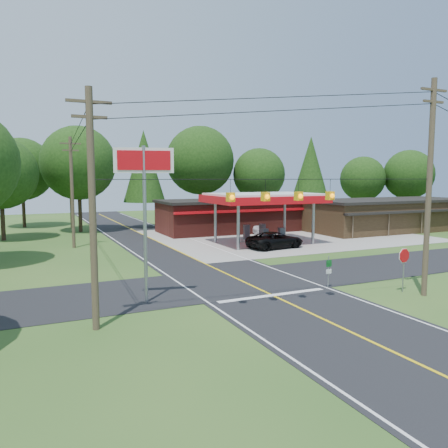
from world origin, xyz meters
name	(u,v)px	position (x,y,z in m)	size (l,w,h in m)	color
ground	(242,281)	(0.00, 0.00, 0.00)	(120.00, 120.00, 0.00)	#29501C
main_highway	(242,281)	(0.00, 0.00, 0.01)	(8.00, 120.00, 0.02)	black
cross_road	(242,281)	(0.00, 0.00, 0.01)	(70.00, 7.00, 0.02)	black
lane_center_yellow	(242,281)	(0.00, 0.00, 0.03)	(0.15, 110.00, 0.00)	yellow
gas_canopy	(264,200)	(9.00, 13.00, 4.27)	(10.60, 7.40, 4.88)	gray
convenience_store	(229,215)	(10.00, 22.98, 1.92)	(16.40, 7.55, 3.80)	#5A1F19
strip_building	(388,215)	(28.00, 15.98, 1.91)	(20.40, 8.75, 3.80)	#312214
utility_pole_near_right	(429,186)	(7.50, -7.00, 5.96)	(1.80, 0.30, 11.50)	#473828
utility_pole_near_left	(92,206)	(-9.50, -5.00, 5.20)	(1.80, 0.30, 10.00)	#473828
utility_pole_far_left	(72,191)	(-8.00, 18.00, 5.20)	(1.80, 0.30, 10.00)	#473828
utility_pole_north	(71,190)	(-6.50, 35.00, 4.75)	(0.30, 0.30, 9.50)	#473828
overhead_beacons	(282,181)	(-1.00, -6.00, 6.21)	(17.04, 2.04, 1.03)	black
treeline_backdrop	(150,167)	(0.82, 24.01, 7.49)	(70.27, 51.59, 13.30)	#332316
suv_car	(275,240)	(8.50, 10.00, 0.75)	(5.38, 5.38, 1.49)	black
sedan_car	(255,228)	(12.00, 20.08, 0.63)	(3.72, 3.72, 1.27)	white
big_stop_sign	(144,184)	(-6.54, -2.01, 6.04)	(2.89, 0.77, 7.95)	gray
octagonal_stop_sign	(404,259)	(7.00, -6.01, 1.87)	(0.87, 0.13, 2.51)	gray
route_sign_post	(329,269)	(3.80, -3.52, 1.11)	(0.39, 0.10, 1.88)	gray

